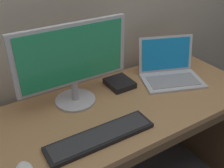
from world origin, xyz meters
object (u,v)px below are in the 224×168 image
laptop_silver (169,70)px  external_monitor (73,61)px  external_drive_box (120,83)px  wired_keyboard (101,137)px

laptop_silver → external_monitor: 0.62m
laptop_silver → external_drive_box: bearing=165.6°
external_drive_box → wired_keyboard: bearing=-133.7°
external_monitor → wired_keyboard: (-0.03, -0.30, -0.22)m
wired_keyboard → laptop_silver: bearing=21.9°
laptop_silver → wired_keyboard: 0.66m
laptop_silver → external_monitor: (-0.59, 0.06, 0.18)m
laptop_silver → wired_keyboard: bearing=-158.1°
wired_keyboard → external_drive_box: (0.31, 0.33, 0.01)m
external_monitor → external_drive_box: 0.36m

